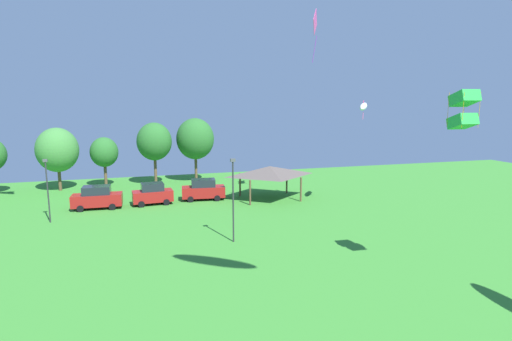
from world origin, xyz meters
TOP-DOWN VIEW (x-y plane):
  - kite_flying_2 at (14.00, 38.56)m, footprint 1.35×2.14m
  - kite_flying_10 at (17.89, 35.65)m, footprint 2.23×2.63m
  - kite_flying_11 at (13.96, 19.13)m, footprint 1.18×1.31m
  - parked_car_leftmost at (-7.06, 42.71)m, footprint 4.74×2.17m
  - parked_car_second_from_left at (-1.74, 42.97)m, footprint 4.14×2.25m
  - parked_car_third_from_left at (3.58, 43.47)m, footprint 4.71×2.36m
  - park_pavilion at (10.60, 41.98)m, footprint 7.23×5.49m
  - light_post_0 at (3.67, 29.54)m, footprint 0.36×0.20m
  - light_post_1 at (-10.59, 38.85)m, footprint 0.36×0.20m
  - treeline_tree_2 at (-12.17, 53.03)m, footprint 4.77×4.77m
  - treeline_tree_3 at (-7.07, 53.83)m, footprint 3.35×3.35m
  - treeline_tree_4 at (-1.01, 53.49)m, footprint 4.36×4.36m
  - treeline_tree_5 at (4.27, 54.24)m, footprint 4.93×4.93m

SIDE VIEW (x-z plane):
  - parked_car_second_from_left at x=-1.74m, z-range -0.01..2.22m
  - parked_car_third_from_left at x=3.58m, z-range -0.01..2.26m
  - parked_car_leftmost at x=-7.06m, z-range -0.01..2.26m
  - park_pavilion at x=10.60m, z-range 1.28..4.88m
  - light_post_1 at x=-10.59m, z-range 0.39..5.98m
  - light_post_0 at x=3.67m, z-range 0.40..6.71m
  - treeline_tree_3 at x=-7.07m, z-range 1.23..7.44m
  - treeline_tree_2 at x=-12.17m, z-range 1.12..8.63m
  - treeline_tree_4 at x=-1.01m, z-range 1.56..9.50m
  - treeline_tree_5 at x=4.27m, z-range 1.48..9.90m
  - kite_flying_11 at x=13.96m, z-range 8.83..10.97m
  - kite_flying_10 at x=17.89m, z-range 9.09..10.88m
  - kite_flying_2 at x=14.00m, z-range 15.35..20.39m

